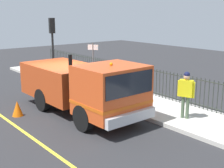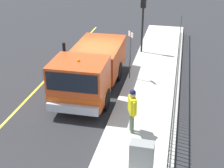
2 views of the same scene
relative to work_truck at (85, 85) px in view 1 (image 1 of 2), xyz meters
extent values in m
plane|color=#2B2B2D|center=(0.00, 1.50, -1.29)|extent=(46.11, 46.11, 0.00)
cube|color=beige|center=(2.86, 1.50, -1.21)|extent=(2.74, 20.96, 0.15)
cube|color=yellow|center=(-2.72, 1.50, -1.29)|extent=(0.12, 18.86, 0.01)
cube|color=#D84C1E|center=(0.03, -1.64, 0.09)|extent=(2.34, 2.01, 1.81)
cube|color=black|center=(0.03, -1.64, 0.49)|extent=(2.15, 2.05, 0.80)
cube|color=#B8411A|center=(-0.03, 1.69, -0.11)|extent=(2.37, 3.74, 1.40)
cube|color=silver|center=(0.05, -2.71, -0.66)|extent=(2.19, 0.24, 0.36)
cube|color=#DB5914|center=(0.03, -1.64, -0.30)|extent=(2.36, 2.03, 0.12)
cylinder|color=black|center=(1.06, -1.33, -0.81)|extent=(0.32, 0.96, 0.96)
cylinder|color=black|center=(-1.01, -1.36, -0.81)|extent=(0.32, 0.96, 0.96)
cylinder|color=black|center=(1.01, 1.71, -0.81)|extent=(0.32, 0.96, 0.96)
cylinder|color=black|center=(-1.06, 1.67, -0.81)|extent=(0.32, 0.96, 0.96)
sphere|color=orange|center=(0.03, -1.64, 1.05)|extent=(0.12, 0.12, 0.12)
cylinder|color=black|center=(-0.99, -0.57, 0.27)|extent=(0.14, 0.14, 2.17)
cube|color=yellow|center=(2.53, -3.04, 0.04)|extent=(0.40, 0.56, 0.64)
sphere|color=tan|center=(2.53, -3.04, 0.48)|extent=(0.24, 0.24, 0.24)
sphere|color=#14193F|center=(2.53, -3.04, 0.57)|extent=(0.23, 0.23, 0.23)
cylinder|color=#4C6047|center=(2.57, -3.12, -0.71)|extent=(0.13, 0.13, 0.86)
cylinder|color=#4C6047|center=(2.50, -2.95, -0.71)|extent=(0.13, 0.13, 0.86)
cylinder|color=yellow|center=(2.64, -3.31, 0.01)|extent=(0.09, 0.09, 0.61)
cylinder|color=yellow|center=(2.43, -2.77, 0.01)|extent=(0.09, 0.09, 0.61)
cylinder|color=#2D332D|center=(4.02, -3.68, -0.47)|extent=(0.04, 0.04, 1.32)
cylinder|color=#2D332D|center=(4.02, -3.47, -0.47)|extent=(0.04, 0.04, 1.32)
cylinder|color=#2D332D|center=(4.02, -3.26, -0.47)|extent=(0.04, 0.04, 1.32)
cylinder|color=#2D332D|center=(4.02, -3.06, -0.47)|extent=(0.04, 0.04, 1.32)
cylinder|color=#2D332D|center=(4.02, -2.85, -0.47)|extent=(0.04, 0.04, 1.32)
cylinder|color=#2D332D|center=(4.02, -2.64, -0.47)|extent=(0.04, 0.04, 1.32)
cylinder|color=#2D332D|center=(4.02, -2.44, -0.47)|extent=(0.04, 0.04, 1.32)
cylinder|color=#2D332D|center=(4.02, -2.23, -0.47)|extent=(0.04, 0.04, 1.32)
cylinder|color=#2D332D|center=(4.02, -2.02, -0.47)|extent=(0.04, 0.04, 1.32)
cylinder|color=#2D332D|center=(4.02, -1.81, -0.47)|extent=(0.04, 0.04, 1.32)
cylinder|color=#2D332D|center=(4.02, -1.61, -0.47)|extent=(0.04, 0.04, 1.32)
cylinder|color=#2D332D|center=(4.02, -1.40, -0.47)|extent=(0.04, 0.04, 1.32)
cylinder|color=#2D332D|center=(4.02, -1.19, -0.47)|extent=(0.04, 0.04, 1.32)
cylinder|color=#2D332D|center=(4.02, -0.99, -0.47)|extent=(0.04, 0.04, 1.32)
cylinder|color=#2D332D|center=(4.02, -0.78, -0.47)|extent=(0.04, 0.04, 1.32)
cylinder|color=#2D332D|center=(4.02, -0.57, -0.47)|extent=(0.04, 0.04, 1.32)
cylinder|color=#2D332D|center=(4.02, -0.36, -0.47)|extent=(0.04, 0.04, 1.32)
cylinder|color=#2D332D|center=(4.02, -0.16, -0.47)|extent=(0.04, 0.04, 1.32)
cylinder|color=#2D332D|center=(4.02, 0.05, -0.47)|extent=(0.04, 0.04, 1.32)
cylinder|color=#2D332D|center=(4.02, 0.26, -0.47)|extent=(0.04, 0.04, 1.32)
cylinder|color=#2D332D|center=(4.02, 0.46, -0.47)|extent=(0.04, 0.04, 1.32)
cylinder|color=#2D332D|center=(4.02, 0.67, -0.47)|extent=(0.04, 0.04, 1.32)
cylinder|color=#2D332D|center=(4.02, 0.88, -0.47)|extent=(0.04, 0.04, 1.32)
cylinder|color=#2D332D|center=(4.02, 1.09, -0.47)|extent=(0.04, 0.04, 1.32)
cylinder|color=#2D332D|center=(4.02, 1.29, -0.47)|extent=(0.04, 0.04, 1.32)
cylinder|color=#2D332D|center=(4.02, 1.50, -0.47)|extent=(0.04, 0.04, 1.32)
cylinder|color=#2D332D|center=(4.02, 1.71, -0.47)|extent=(0.04, 0.04, 1.32)
cylinder|color=#2D332D|center=(4.02, 1.91, -0.47)|extent=(0.04, 0.04, 1.32)
cylinder|color=#2D332D|center=(4.02, 2.12, -0.47)|extent=(0.04, 0.04, 1.32)
cylinder|color=#2D332D|center=(4.02, 2.33, -0.47)|extent=(0.04, 0.04, 1.32)
cylinder|color=#2D332D|center=(4.02, 2.54, -0.47)|extent=(0.04, 0.04, 1.32)
cylinder|color=#2D332D|center=(4.02, 2.74, -0.47)|extent=(0.04, 0.04, 1.32)
cylinder|color=#2D332D|center=(4.02, 2.95, -0.47)|extent=(0.04, 0.04, 1.32)
cylinder|color=#2D332D|center=(4.02, 3.16, -0.47)|extent=(0.04, 0.04, 1.32)
cylinder|color=#2D332D|center=(4.02, 3.36, -0.47)|extent=(0.04, 0.04, 1.32)
cylinder|color=#2D332D|center=(4.02, 3.57, -0.47)|extent=(0.04, 0.04, 1.32)
cylinder|color=#2D332D|center=(4.02, 3.78, -0.47)|extent=(0.04, 0.04, 1.32)
cylinder|color=#2D332D|center=(4.02, 3.99, -0.47)|extent=(0.04, 0.04, 1.32)
cylinder|color=#2D332D|center=(4.02, 4.19, -0.47)|extent=(0.04, 0.04, 1.32)
cylinder|color=#2D332D|center=(4.02, 4.40, -0.47)|extent=(0.04, 0.04, 1.32)
cylinder|color=#2D332D|center=(4.02, 4.61, -0.47)|extent=(0.04, 0.04, 1.32)
cylinder|color=#2D332D|center=(4.02, 4.82, -0.47)|extent=(0.04, 0.04, 1.32)
cylinder|color=#2D332D|center=(4.02, 5.02, -0.47)|extent=(0.04, 0.04, 1.32)
cylinder|color=#2D332D|center=(4.02, 5.23, -0.47)|extent=(0.04, 0.04, 1.32)
cylinder|color=#2D332D|center=(4.02, 5.44, -0.47)|extent=(0.04, 0.04, 1.32)
cylinder|color=#2D332D|center=(4.02, 5.64, -0.47)|extent=(0.04, 0.04, 1.32)
cylinder|color=#2D332D|center=(4.02, 5.85, -0.47)|extent=(0.04, 0.04, 1.32)
cylinder|color=#2D332D|center=(4.02, 6.06, -0.47)|extent=(0.04, 0.04, 1.32)
cylinder|color=#2D332D|center=(4.02, 6.27, -0.47)|extent=(0.04, 0.04, 1.32)
cylinder|color=#2D332D|center=(4.02, 6.47, -0.47)|extent=(0.04, 0.04, 1.32)
cylinder|color=#2D332D|center=(4.02, 6.68, -0.47)|extent=(0.04, 0.04, 1.32)
cylinder|color=#2D332D|center=(4.02, 6.89, -0.47)|extent=(0.04, 0.04, 1.32)
cylinder|color=#2D332D|center=(4.02, 7.09, -0.47)|extent=(0.04, 0.04, 1.32)
cylinder|color=#2D332D|center=(4.02, 7.30, -0.47)|extent=(0.04, 0.04, 1.32)
cylinder|color=#2D332D|center=(4.02, 7.51, -0.47)|extent=(0.04, 0.04, 1.32)
cylinder|color=#2D332D|center=(4.02, 7.72, -0.47)|extent=(0.04, 0.04, 1.32)
cylinder|color=#2D332D|center=(4.02, 7.92, -0.47)|extent=(0.04, 0.04, 1.32)
cylinder|color=#2D332D|center=(4.02, 8.13, -0.47)|extent=(0.04, 0.04, 1.32)
cylinder|color=#2D332D|center=(4.02, 8.34, -0.47)|extent=(0.04, 0.04, 1.32)
cylinder|color=#2D332D|center=(4.02, 8.54, -0.47)|extent=(0.04, 0.04, 1.32)
cylinder|color=#2D332D|center=(4.02, 8.75, -0.47)|extent=(0.04, 0.04, 1.32)
cylinder|color=#2D332D|center=(4.02, 8.96, -0.47)|extent=(0.04, 0.04, 1.32)
cylinder|color=#2D332D|center=(4.02, 9.17, -0.47)|extent=(0.04, 0.04, 1.32)
cylinder|color=#2D332D|center=(4.02, 9.37, -0.47)|extent=(0.04, 0.04, 1.32)
cylinder|color=#2D332D|center=(4.02, 9.58, -0.47)|extent=(0.04, 0.04, 1.32)
cylinder|color=#2D332D|center=(4.02, 9.79, -0.47)|extent=(0.04, 0.04, 1.32)
cylinder|color=#2D332D|center=(4.02, 9.99, -0.47)|extent=(0.04, 0.04, 1.32)
cylinder|color=#2D332D|center=(4.02, 10.20, -0.47)|extent=(0.04, 0.04, 1.32)
cylinder|color=#2D332D|center=(4.02, 10.41, -0.47)|extent=(0.04, 0.04, 1.32)
cube|color=#2D332D|center=(4.02, 1.50, 0.08)|extent=(0.04, 17.82, 0.04)
cube|color=#2D332D|center=(4.02, 1.50, -0.98)|extent=(0.04, 17.82, 0.04)
cylinder|color=black|center=(1.71, 5.73, 0.68)|extent=(0.12, 0.12, 3.64)
cube|color=black|center=(1.71, 5.73, 2.08)|extent=(0.32, 0.24, 0.85)
sphere|color=red|center=(1.71, 5.73, 2.33)|extent=(0.16, 0.16, 0.16)
sphere|color=yellow|center=(1.71, 5.73, 2.08)|extent=(0.16, 0.16, 0.16)
sphere|color=green|center=(1.71, 5.73, 1.82)|extent=(0.16, 0.16, 0.16)
cone|color=orange|center=(-2.19, 1.68, -0.98)|extent=(0.44, 0.44, 0.63)
cylinder|color=#4C4C4C|center=(1.64, 1.71, 0.15)|extent=(0.06, 0.06, 2.57)
cube|color=white|center=(1.64, 1.71, 1.23)|extent=(0.31, 0.43, 0.24)
camera|label=1|loc=(-6.78, -10.10, 2.89)|focal=49.86mm
camera|label=2|loc=(3.98, -12.87, 5.87)|focal=49.71mm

